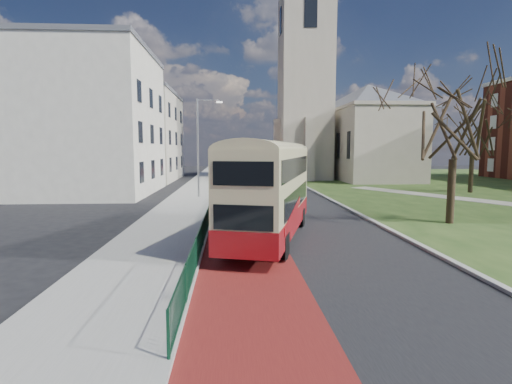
{
  "coord_description": "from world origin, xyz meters",
  "views": [
    {
      "loc": [
        -1.74,
        -15.23,
        4.08
      ],
      "look_at": [
        -0.57,
        3.92,
        2.0
      ],
      "focal_mm": 28.0,
      "sensor_mm": 36.0,
      "label": 1
    }
  ],
  "objects": [
    {
      "name": "gothic_church",
      "position": [
        12.56,
        38.0,
        13.13
      ],
      "size": [
        16.38,
        18.0,
        40.0
      ],
      "color": "#9F9481",
      "rests_on": "ground"
    },
    {
      "name": "kerb_east",
      "position": [
        6.1,
        22.0,
        0.07
      ],
      "size": [
        0.25,
        80.0,
        0.13
      ],
      "primitive_type": "cube",
      "color": "#999993",
      "rests_on": "ground"
    },
    {
      "name": "winter_tree_near",
      "position": [
        10.15,
        5.59,
        6.26
      ],
      "size": [
        7.69,
        7.69,
        8.98
      ],
      "rotation": [
        0.0,
        0.0,
        0.32
      ],
      "color": "#322519",
      "rests_on": "grass_green"
    },
    {
      "name": "streetlamp",
      "position": [
        -4.35,
        18.0,
        4.59
      ],
      "size": [
        2.13,
        0.18,
        8.0
      ],
      "color": "gray",
      "rests_on": "pavement_west"
    },
    {
      "name": "bus_lane",
      "position": [
        -1.2,
        20.0,
        0.01
      ],
      "size": [
        3.4,
        120.0,
        0.01
      ],
      "primitive_type": "cube",
      "color": "#591414",
      "rests_on": "ground"
    },
    {
      "name": "winter_tree_far",
      "position": [
        20.46,
        20.43,
        6.16
      ],
      "size": [
        6.02,
        6.02,
        8.83
      ],
      "rotation": [
        0.0,
        0.0,
        -0.0
      ],
      "color": "black",
      "rests_on": "grass_green"
    },
    {
      "name": "street_block_far",
      "position": [
        -14.0,
        38.0,
        5.76
      ],
      "size": [
        10.3,
        16.3,
        11.5
      ],
      "color": "beige",
      "rests_on": "ground"
    },
    {
      "name": "ground",
      "position": [
        0.0,
        0.0,
        0.0
      ],
      "size": [
        160.0,
        160.0,
        0.0
      ],
      "primitive_type": "plane",
      "color": "black",
      "rests_on": "ground"
    },
    {
      "name": "pedestrian_railing",
      "position": [
        -2.95,
        4.0,
        0.55
      ],
      "size": [
        0.07,
        24.0,
        1.12
      ],
      "color": "#0E3E27",
      "rests_on": "ground"
    },
    {
      "name": "street_block_near",
      "position": [
        -14.0,
        22.0,
        6.51
      ],
      "size": [
        10.3,
        14.3,
        13.0
      ],
      "color": "beige",
      "rests_on": "ground"
    },
    {
      "name": "kerb_west",
      "position": [
        -3.0,
        20.0,
        0.07
      ],
      "size": [
        0.25,
        120.0,
        0.13
      ],
      "primitive_type": "cube",
      "color": "#999993",
      "rests_on": "ground"
    },
    {
      "name": "pavement_west",
      "position": [
        -5.0,
        20.0,
        0.06
      ],
      "size": [
        4.0,
        120.0,
        0.12
      ],
      "primitive_type": "cube",
      "color": "gray",
      "rests_on": "ground"
    },
    {
      "name": "road_carriageway",
      "position": [
        1.5,
        20.0,
        0.01
      ],
      "size": [
        9.0,
        120.0,
        0.01
      ],
      "primitive_type": "cube",
      "color": "black",
      "rests_on": "ground"
    },
    {
      "name": "bus",
      "position": [
        -0.01,
        2.37,
        2.42
      ],
      "size": [
        5.01,
        10.41,
        4.24
      ],
      "rotation": [
        0.0,
        0.0,
        -0.27
      ],
      "color": "maroon",
      "rests_on": "ground"
    }
  ]
}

